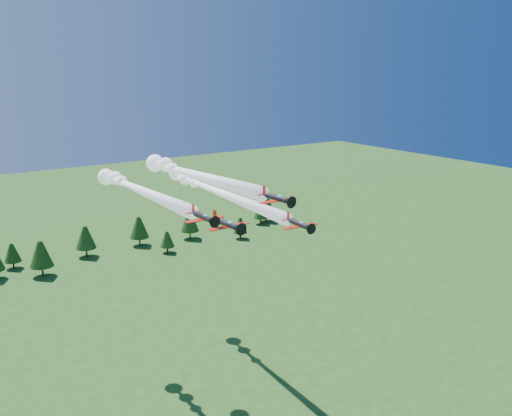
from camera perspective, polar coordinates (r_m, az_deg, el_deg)
plane_lead at (r=110.24m, az=-6.48°, el=3.44°), size 7.14×46.20×3.70m
plane_left at (r=118.89m, az=-11.92°, el=1.96°), size 7.09×49.65×3.70m
plane_right at (r=131.72m, az=-4.21°, el=1.80°), size 8.69×61.05×3.70m
plane_slot at (r=106.01m, az=-2.88°, el=-1.62°), size 8.51×9.25×2.99m
treeline at (r=209.88m, az=-15.54°, el=-3.07°), size 176.04×21.62×11.96m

